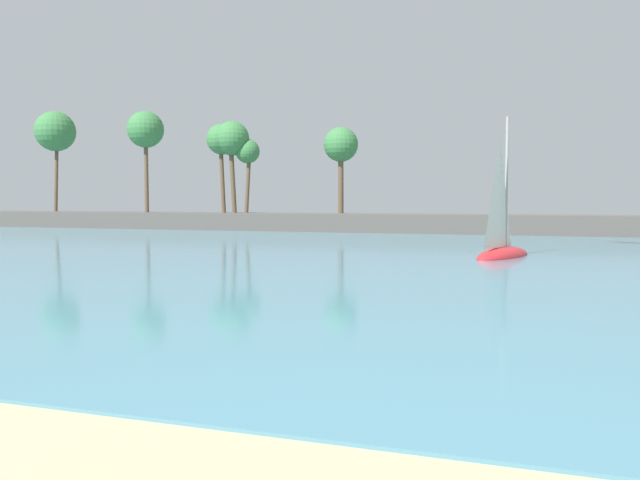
# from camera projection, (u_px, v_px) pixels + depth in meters

# --- Properties ---
(sea) EXTENTS (220.00, 92.18, 0.06)m
(sea) POSITION_uv_depth(u_px,v_px,m) (442.00, 237.00, 53.15)
(sea) COLOR teal
(sea) RESTS_ON ground
(palm_headland) EXTENTS (116.35, 6.26, 13.53)m
(palm_headland) POSITION_uv_depth(u_px,v_px,m) (394.00, 203.00, 60.48)
(palm_headland) COLOR #514C47
(palm_headland) RESTS_ON ground
(sailboat_mid_bay) EXTENTS (3.60, 5.86, 8.16)m
(sailboat_mid_bay) POSITION_uv_depth(u_px,v_px,m) (502.00, 244.00, 33.85)
(sailboat_mid_bay) COLOR red
(sailboat_mid_bay) RESTS_ON sea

